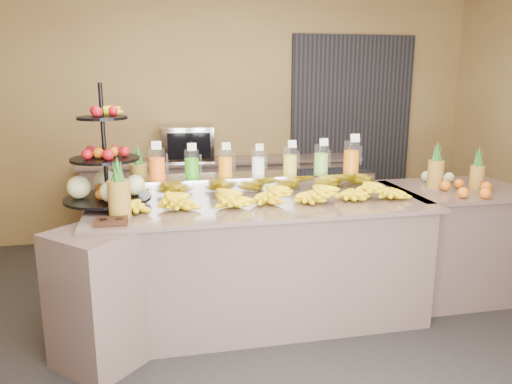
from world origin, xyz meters
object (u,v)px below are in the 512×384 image
object	(u,v)px
right_fruit_pile	(461,182)
oven_warmer	(188,143)
banana_heap	(270,193)
condiment_caddy	(111,222)
pitcher_tray	(258,183)
fruit_stand	(112,175)

from	to	relation	value
right_fruit_pile	oven_warmer	bearing A→B (deg)	135.96
right_fruit_pile	oven_warmer	distance (m)	2.82
banana_heap	condiment_caddy	size ratio (longest dim) A/B	10.76
pitcher_tray	banana_heap	size ratio (longest dim) A/B	0.87
condiment_caddy	right_fruit_pile	world-z (taller)	right_fruit_pile
fruit_stand	condiment_caddy	xyz separation A→B (m)	(0.01, -0.49, -0.21)
condiment_caddy	oven_warmer	distance (m)	2.41
pitcher_tray	fruit_stand	distance (m)	1.12
right_fruit_pile	oven_warmer	size ratio (longest dim) A/B	0.78
right_fruit_pile	oven_warmer	world-z (taller)	oven_warmer
fruit_stand	right_fruit_pile	world-z (taller)	fruit_stand
fruit_stand	right_fruit_pile	distance (m)	2.71
pitcher_tray	fruit_stand	world-z (taller)	fruit_stand
banana_heap	right_fruit_pile	bearing A→B (deg)	2.10
condiment_caddy	right_fruit_pile	xyz separation A→B (m)	(2.69, 0.35, 0.06)
fruit_stand	condiment_caddy	world-z (taller)	fruit_stand
pitcher_tray	banana_heap	distance (m)	0.35
pitcher_tray	fruit_stand	size ratio (longest dim) A/B	2.14
right_fruit_pile	banana_heap	bearing A→B (deg)	-177.90
banana_heap	fruit_stand	size ratio (longest dim) A/B	2.46
banana_heap	right_fruit_pile	world-z (taller)	right_fruit_pile
banana_heap	oven_warmer	bearing A→B (deg)	102.16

